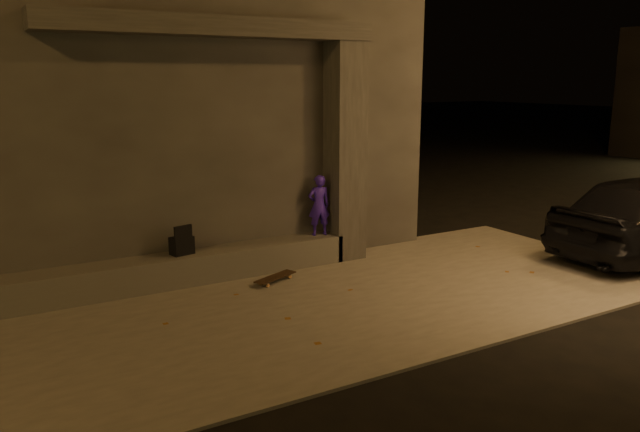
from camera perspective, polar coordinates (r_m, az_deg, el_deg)
ground at (r=7.05m, az=6.91°, el=-13.30°), size 120.00×120.00×0.00m
sidewalk at (r=8.58m, az=-1.20°, el=-8.23°), size 11.00×4.40×0.04m
building at (r=11.89m, az=-16.35°, el=9.81°), size 9.00×5.10×5.22m
ledge at (r=9.52m, az=-14.37°, el=-4.98°), size 6.00×0.55×0.45m
column at (r=10.47m, az=2.28°, el=5.80°), size 0.55×0.55×3.60m
canopy at (r=9.49m, az=-9.59°, el=16.69°), size 5.00×0.70×0.28m
skateboarder at (r=10.35m, az=-0.10°, el=1.00°), size 0.41×0.32×1.01m
backpack at (r=9.50m, az=-12.53°, el=-2.51°), size 0.36×0.28×0.46m
skateboard at (r=9.50m, az=-4.11°, el=-5.62°), size 0.78×0.49×0.08m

